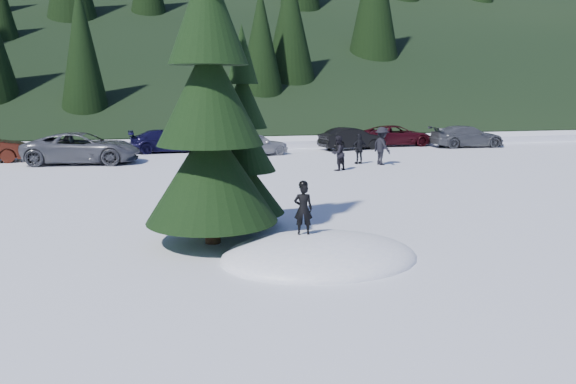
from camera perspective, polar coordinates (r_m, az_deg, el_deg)
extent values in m
plane|color=white|center=(12.70, 3.20, -6.70)|extent=(200.00, 200.00, 0.00)
ellipsoid|color=white|center=(12.70, 3.20, -6.70)|extent=(4.48, 3.52, 0.96)
cylinder|color=black|center=(13.82, -7.69, -2.33)|extent=(0.38, 0.38, 1.40)
cone|color=black|center=(13.62, -7.81, 2.15)|extent=(3.20, 3.20, 2.46)
cone|color=black|center=(13.47, -8.01, 9.99)|extent=(2.54, 2.54, 2.46)
cone|color=black|center=(13.58, -8.22, 17.86)|extent=(1.88, 1.88, 2.46)
cylinder|color=black|center=(15.34, -4.47, -1.73)|extent=(0.26, 0.26, 1.00)
cone|color=black|center=(15.21, -4.51, 0.70)|extent=(2.20, 2.20, 1.52)
cone|color=black|center=(15.06, -4.57, 5.01)|extent=(1.75, 1.75, 1.52)
cone|color=black|center=(14.99, -4.64, 9.39)|extent=(1.29, 1.29, 1.52)
cone|color=black|center=(15.01, -4.71, 13.78)|extent=(0.84, 0.84, 1.52)
imported|color=black|center=(12.70, 1.56, -1.74)|extent=(0.48, 0.38, 1.16)
imported|color=black|center=(25.65, 5.09, 3.94)|extent=(0.97, 0.91, 1.58)
imported|color=black|center=(27.97, 7.26, 4.36)|extent=(0.92, 0.50, 1.49)
imported|color=black|center=(27.82, 9.50, 4.63)|extent=(0.94, 1.32, 1.84)
imported|color=#55575E|center=(29.76, -20.15, 4.22)|extent=(5.86, 3.30, 1.55)
imported|color=black|center=(33.49, -12.03, 5.09)|extent=(4.62, 2.07, 1.31)
imported|color=gray|center=(31.18, -3.40, 4.88)|extent=(4.04, 2.66, 1.28)
imported|color=black|center=(34.40, 6.49, 5.42)|extent=(4.23, 2.16, 1.33)
imported|color=#330910|center=(37.11, 10.95, 5.65)|extent=(4.76, 2.31, 1.30)
imported|color=#4C4E53|center=(37.38, 17.73, 5.41)|extent=(4.70, 2.05, 1.35)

